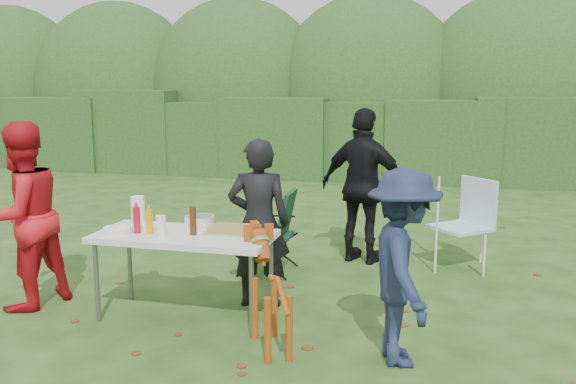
% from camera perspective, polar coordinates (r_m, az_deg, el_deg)
% --- Properties ---
extents(ground, '(80.00, 80.00, 0.00)m').
position_cam_1_polar(ground, '(5.33, -5.65, -11.79)').
color(ground, '#1E4211').
extents(hedge_row, '(22.00, 1.40, 1.70)m').
position_cam_1_polar(hedge_row, '(12.80, 6.61, 5.10)').
color(hedge_row, '#23471C').
rests_on(hedge_row, ground).
extents(shrub_backdrop, '(20.00, 2.60, 3.20)m').
position_cam_1_polar(shrub_backdrop, '(14.34, 7.55, 8.64)').
color(shrub_backdrop, '#3D6628').
rests_on(shrub_backdrop, ground).
extents(folding_table, '(1.50, 0.70, 0.74)m').
position_cam_1_polar(folding_table, '(5.23, -9.66, -4.41)').
color(folding_table, silver).
rests_on(folding_table, ground).
extents(person_cook, '(0.61, 0.46, 1.52)m').
position_cam_1_polar(person_cook, '(5.44, -2.75, -2.91)').
color(person_cook, black).
rests_on(person_cook, ground).
extents(person_red_jacket, '(0.84, 0.96, 1.66)m').
position_cam_1_polar(person_red_jacket, '(5.86, -23.59, -2.07)').
color(person_red_jacket, red).
rests_on(person_red_jacket, ground).
extents(person_black_puffy, '(1.09, 0.68, 1.72)m').
position_cam_1_polar(person_black_puffy, '(6.77, 7.12, 0.54)').
color(person_black_puffy, black).
rests_on(person_black_puffy, ground).
extents(child, '(0.76, 1.03, 1.42)m').
position_cam_1_polar(child, '(4.42, 10.72, -6.91)').
color(child, '#1A2444').
rests_on(child, ground).
extents(dog, '(0.75, 0.96, 0.86)m').
position_cam_1_polar(dog, '(4.62, -1.60, -9.63)').
color(dog, '#934010').
rests_on(dog, ground).
extents(camping_chair, '(0.58, 0.58, 0.89)m').
position_cam_1_polar(camping_chair, '(6.43, -1.92, -3.67)').
color(camping_chair, '#153824').
rests_on(camping_chair, ground).
extents(lawn_chair, '(0.82, 0.82, 0.98)m').
position_cam_1_polar(lawn_chair, '(6.83, 15.84, -2.87)').
color(lawn_chair, '#51B0DA').
rests_on(lawn_chair, ground).
extents(food_tray, '(0.45, 0.30, 0.02)m').
position_cam_1_polar(food_tray, '(5.18, -5.05, -3.71)').
color(food_tray, '#B7B7BA').
rests_on(food_tray, folding_table).
extents(focaccia_bread, '(0.40, 0.26, 0.04)m').
position_cam_1_polar(focaccia_bread, '(5.17, -5.06, -3.41)').
color(focaccia_bread, olive).
rests_on(focaccia_bread, food_tray).
extents(mustard_bottle, '(0.06, 0.06, 0.20)m').
position_cam_1_polar(mustard_bottle, '(5.23, -12.82, -2.77)').
color(mustard_bottle, '#F6A206').
rests_on(mustard_bottle, folding_table).
extents(ketchup_bottle, '(0.06, 0.06, 0.22)m').
position_cam_1_polar(ketchup_bottle, '(5.28, -13.96, -2.59)').
color(ketchup_bottle, maroon).
rests_on(ketchup_bottle, folding_table).
extents(beer_bottle, '(0.06, 0.06, 0.24)m').
position_cam_1_polar(beer_bottle, '(5.13, -8.89, -2.68)').
color(beer_bottle, '#47230F').
rests_on(beer_bottle, folding_table).
extents(paper_towel_roll, '(0.12, 0.12, 0.26)m').
position_cam_1_polar(paper_towel_roll, '(5.57, -13.85, -1.72)').
color(paper_towel_roll, white).
rests_on(paper_towel_roll, folding_table).
extents(cup_stack, '(0.08, 0.08, 0.18)m').
position_cam_1_polar(cup_stack, '(5.11, -11.80, -3.17)').
color(cup_stack, white).
rests_on(cup_stack, folding_table).
extents(pasta_bowl, '(0.26, 0.26, 0.10)m').
position_cam_1_polar(pasta_bowl, '(5.41, -8.28, -2.75)').
color(pasta_bowl, silver).
rests_on(pasta_bowl, folding_table).
extents(plate_stack, '(0.24, 0.24, 0.05)m').
position_cam_1_polar(plate_stack, '(5.36, -15.63, -3.43)').
color(plate_stack, white).
rests_on(plate_stack, folding_table).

